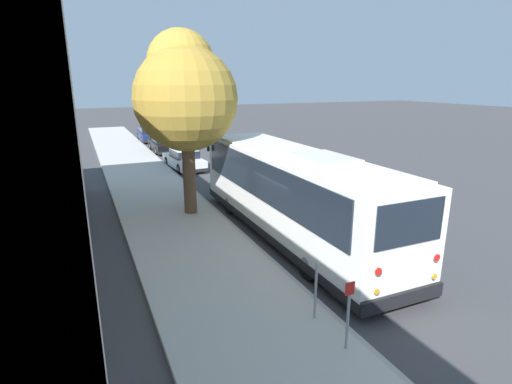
# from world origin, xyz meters

# --- Properties ---
(ground_plane) EXTENTS (160.00, 160.00, 0.00)m
(ground_plane) POSITION_xyz_m (0.00, 0.00, 0.00)
(ground_plane) COLOR #3D3D3F
(sidewalk_slab) EXTENTS (80.00, 3.86, 0.15)m
(sidewalk_slab) POSITION_xyz_m (0.00, 3.53, 0.07)
(sidewalk_slab) COLOR #B2AFA8
(sidewalk_slab) RESTS_ON ground
(curb_strip) EXTENTS (80.00, 0.14, 0.15)m
(curb_strip) POSITION_xyz_m (0.00, 1.53, 0.07)
(curb_strip) COLOR #9D9A94
(curb_strip) RESTS_ON ground
(shuttle_bus) EXTENTS (11.52, 2.75, 3.32)m
(shuttle_bus) POSITION_xyz_m (0.88, -0.13, 1.77)
(shuttle_bus) COLOR white
(shuttle_bus) RESTS_ON ground
(parked_sedan_white) EXTENTS (4.50, 1.93, 1.28)m
(parked_sedan_white) POSITION_xyz_m (13.96, 0.52, 0.59)
(parked_sedan_white) COLOR silver
(parked_sedan_white) RESTS_ON ground
(parked_sedan_black) EXTENTS (4.50, 1.71, 1.30)m
(parked_sedan_black) POSITION_xyz_m (20.98, 0.50, 0.60)
(parked_sedan_black) COLOR black
(parked_sedan_black) RESTS_ON ground
(parked_sedan_navy) EXTENTS (4.67, 1.73, 1.33)m
(parked_sedan_navy) POSITION_xyz_m (27.54, 0.56, 0.62)
(parked_sedan_navy) COLOR #19234C
(parked_sedan_navy) RESTS_ON ground
(street_tree) EXTENTS (4.13, 4.13, 7.37)m
(street_tree) POSITION_xyz_m (4.75, 2.59, 5.09)
(street_tree) COLOR brown
(street_tree) RESTS_ON sidewalk_slab
(sign_post_near) EXTENTS (0.06, 0.22, 1.52)m
(sign_post_near) POSITION_xyz_m (-5.44, 2.00, 0.94)
(sign_post_near) COLOR gray
(sign_post_near) RESTS_ON sidewalk_slab
(sign_post_far) EXTENTS (0.06, 0.06, 1.39)m
(sign_post_far) POSITION_xyz_m (-4.22, 2.00, 0.85)
(sign_post_far) COLOR gray
(sign_post_far) RESTS_ON sidewalk_slab
(lane_stripe_mid) EXTENTS (2.40, 0.14, 0.01)m
(lane_stripe_mid) POSITION_xyz_m (-0.85, -3.64, 0.00)
(lane_stripe_mid) COLOR silver
(lane_stripe_mid) RESTS_ON ground
(lane_stripe_ahead) EXTENTS (2.40, 0.14, 0.01)m
(lane_stripe_ahead) POSITION_xyz_m (5.15, -3.64, 0.00)
(lane_stripe_ahead) COLOR silver
(lane_stripe_ahead) RESTS_ON ground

